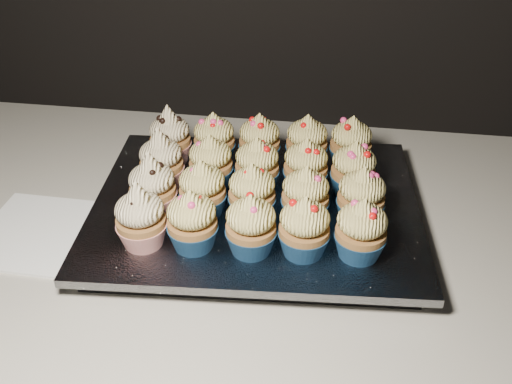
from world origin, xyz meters
TOP-DOWN VIEW (x-y plane):
  - worktop at (0.00, 1.70)m, footprint 2.44×0.64m
  - napkin at (-0.08, 1.62)m, footprint 0.17×0.17m
  - baking_tray at (0.21, 1.69)m, footprint 0.44×0.35m
  - foil_lining at (0.21, 1.69)m, footprint 0.47×0.38m
  - cupcake_0 at (0.08, 1.58)m, footprint 0.06×0.06m
  - cupcake_1 at (0.15, 1.59)m, footprint 0.06×0.06m
  - cupcake_2 at (0.22, 1.59)m, footprint 0.06×0.06m
  - cupcake_3 at (0.28, 1.59)m, footprint 0.06×0.06m
  - cupcake_4 at (0.35, 1.60)m, footprint 0.06×0.06m
  - cupcake_5 at (0.08, 1.65)m, footprint 0.06×0.06m
  - cupcake_6 at (0.14, 1.66)m, footprint 0.06×0.06m
  - cupcake_7 at (0.21, 1.66)m, footprint 0.06×0.06m
  - cupcake_8 at (0.28, 1.66)m, footprint 0.06×0.06m
  - cupcake_9 at (0.35, 1.67)m, footprint 0.06×0.06m
  - cupcake_10 at (0.07, 1.71)m, footprint 0.06×0.06m
  - cupcake_11 at (0.14, 1.72)m, footprint 0.06×0.06m
  - cupcake_12 at (0.21, 1.73)m, footprint 0.06×0.06m
  - cupcake_13 at (0.27, 1.73)m, footprint 0.06×0.06m
  - cupcake_14 at (0.34, 1.73)m, footprint 0.06×0.06m
  - cupcake_15 at (0.06, 1.78)m, footprint 0.06×0.06m
  - cupcake_16 at (0.13, 1.79)m, footprint 0.06×0.06m
  - cupcake_17 at (0.20, 1.79)m, footprint 0.06×0.06m
  - cupcake_18 at (0.27, 1.80)m, footprint 0.06×0.06m
  - cupcake_19 at (0.34, 1.81)m, footprint 0.06×0.06m

SIDE VIEW (x-z plane):
  - worktop at x=0.00m, z-range 0.86..0.90m
  - napkin at x=-0.08m, z-range 0.90..0.90m
  - baking_tray at x=0.21m, z-range 0.90..0.92m
  - foil_lining at x=0.21m, z-range 0.92..0.93m
  - cupcake_1 at x=0.15m, z-range 0.93..1.01m
  - cupcake_2 at x=0.22m, z-range 0.93..1.01m
  - cupcake_3 at x=0.28m, z-range 0.93..1.01m
  - cupcake_4 at x=0.35m, z-range 0.93..1.01m
  - cupcake_6 at x=0.14m, z-range 0.93..1.01m
  - cupcake_7 at x=0.21m, z-range 0.93..1.01m
  - cupcake_8 at x=0.28m, z-range 0.93..1.01m
  - cupcake_9 at x=0.35m, z-range 0.93..1.01m
  - cupcake_11 at x=0.14m, z-range 0.93..1.01m
  - cupcake_12 at x=0.21m, z-range 0.93..1.01m
  - cupcake_13 at x=0.27m, z-range 0.93..1.01m
  - cupcake_14 at x=0.34m, z-range 0.93..1.01m
  - cupcake_16 at x=0.13m, z-range 0.93..1.01m
  - cupcake_17 at x=0.20m, z-range 0.93..1.01m
  - cupcake_18 at x=0.27m, z-range 0.93..1.01m
  - cupcake_19 at x=0.34m, z-range 0.93..1.01m
  - cupcake_0 at x=0.08m, z-range 0.93..1.02m
  - cupcake_5 at x=0.08m, z-range 0.93..1.02m
  - cupcake_10 at x=0.07m, z-range 0.93..1.02m
  - cupcake_15 at x=0.06m, z-range 0.93..1.02m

